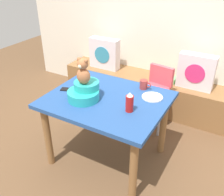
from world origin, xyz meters
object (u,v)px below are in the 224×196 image
(highchair, at_px, (155,90))
(ketchup_bottle, at_px, (130,102))
(infant_seat_teal, at_px, (84,92))
(book_stack, at_px, (168,79))
(teddy_bear, at_px, (83,72))
(coffee_mug, at_px, (144,84))
(pillow_floral_right, at_px, (196,72))
(dinner_plate_near, at_px, (152,97))
(dining_table, at_px, (107,108))
(pillow_floral_left, at_px, (105,54))
(cell_phone, at_px, (68,89))

(highchair, xyz_separation_m, ketchup_bottle, (0.08, -0.88, 0.31))
(infant_seat_teal, bearing_deg, book_stack, 72.77)
(teddy_bear, xyz_separation_m, coffee_mug, (0.41, 0.46, -0.23))
(teddy_bear, bearing_deg, pillow_floral_right, 60.09)
(dinner_plate_near, bearing_deg, dining_table, -149.59)
(pillow_floral_left, distance_m, dinner_plate_near, 1.48)
(dining_table, height_order, infant_seat_teal, infant_seat_teal)
(coffee_mug, bearing_deg, cell_phone, -148.49)
(dining_table, bearing_deg, dinner_plate_near, 30.41)
(highchair, relative_size, coffee_mug, 6.58)
(pillow_floral_left, distance_m, infant_seat_teal, 1.43)
(pillow_floral_left, xyz_separation_m, book_stack, (0.98, 0.02, -0.19))
(dining_table, bearing_deg, book_stack, 79.17)
(highchair, xyz_separation_m, dinner_plate_near, (0.17, -0.56, 0.22))
(highchair, distance_m, coffee_mug, 0.50)
(highchair, bearing_deg, dining_table, -105.15)
(infant_seat_teal, xyz_separation_m, coffee_mug, (0.41, 0.46, -0.02))
(teddy_bear, distance_m, ketchup_bottle, 0.50)
(infant_seat_teal, distance_m, coffee_mug, 0.62)
(book_stack, height_order, cell_phone, cell_phone)
(pillow_floral_left, xyz_separation_m, infant_seat_teal, (0.56, -1.30, 0.13))
(pillow_floral_left, xyz_separation_m, cell_phone, (0.31, -1.24, 0.06))
(book_stack, bearing_deg, pillow_floral_left, -178.77)
(pillow_floral_left, relative_size, dinner_plate_near, 2.20)
(highchair, distance_m, teddy_bear, 1.09)
(dining_table, bearing_deg, ketchup_bottle, -19.17)
(pillow_floral_left, bearing_deg, dinner_plate_near, -40.96)
(pillow_floral_left, relative_size, pillow_floral_right, 1.00)
(ketchup_bottle, bearing_deg, dining_table, 160.83)
(dinner_plate_near, relative_size, cell_phone, 1.39)
(teddy_bear, bearing_deg, coffee_mug, 48.66)
(highchair, bearing_deg, teddy_bear, -113.65)
(highchair, xyz_separation_m, cell_phone, (-0.64, -0.83, 0.22))
(book_stack, xyz_separation_m, ketchup_bottle, (0.06, -1.31, 0.33))
(pillow_floral_left, relative_size, highchair, 0.56)
(ketchup_bottle, bearing_deg, highchair, 95.03)
(pillow_floral_left, distance_m, cell_phone, 1.28)
(dining_table, xyz_separation_m, dinner_plate_near, (0.38, 0.22, 0.12))
(book_stack, bearing_deg, dinner_plate_near, -81.75)
(ketchup_bottle, relative_size, coffee_mug, 1.54)
(coffee_mug, bearing_deg, pillow_floral_left, 139.19)
(book_stack, relative_size, infant_seat_teal, 0.61)
(pillow_floral_left, xyz_separation_m, ketchup_bottle, (1.03, -1.29, 0.15))
(infant_seat_teal, bearing_deg, cell_phone, 166.67)
(book_stack, height_order, dining_table, dining_table)
(pillow_floral_left, bearing_deg, pillow_floral_right, 0.00)
(infant_seat_teal, relative_size, ketchup_bottle, 1.78)
(book_stack, bearing_deg, teddy_bear, -107.22)
(dinner_plate_near, xyz_separation_m, cell_phone, (-0.81, -0.27, -0.00))
(coffee_mug, height_order, dinner_plate_near, coffee_mug)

